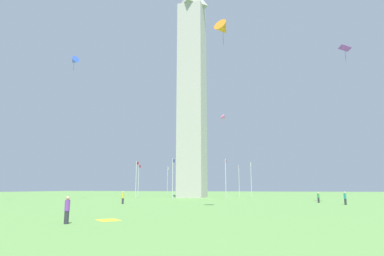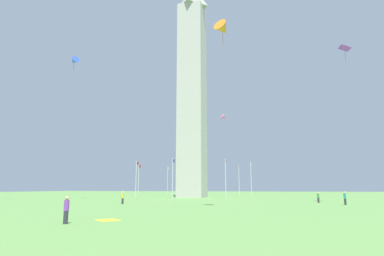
{
  "view_description": "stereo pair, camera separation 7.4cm",
  "coord_description": "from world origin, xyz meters",
  "px_view_note": "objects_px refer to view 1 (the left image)",
  "views": [
    {
      "loc": [
        -74.16,
        -21.18,
        2.26
      ],
      "look_at": [
        0.0,
        0.0,
        16.65
      ],
      "focal_mm": 30.02,
      "sensor_mm": 36.0,
      "label": 1
    },
    {
      "loc": [
        -74.14,
        -21.26,
        2.26
      ],
      "look_at": [
        0.0,
        0.0,
        16.65
      ],
      "focal_mm": 30.02,
      "sensor_mm": 36.0,
      "label": 2
    }
  ],
  "objects_px": {
    "flagpole_n": "(206,180)",
    "flagpole_s": "(173,177)",
    "person_teal_shirt": "(345,198)",
    "kite_pink_delta": "(222,117)",
    "flagpole_ne": "(168,180)",
    "kite_blue_delta": "(74,61)",
    "kite_orange_delta": "(223,29)",
    "picnic_blanket_near_first_person": "(108,220)",
    "obelisk_monument": "(192,85)",
    "kite_purple_diamond": "(345,48)",
    "person_yellow_shirt": "(123,198)",
    "flagpole_se": "(136,178)",
    "flagpole_e": "(139,179)",
    "flagpole_w": "(251,178)",
    "flagpole_sw": "(226,177)",
    "flagpole_nw": "(239,179)",
    "person_green_shirt": "(318,198)",
    "person_purple_shirt": "(67,210)"
  },
  "relations": [
    {
      "from": "flagpole_n",
      "to": "flagpole_s",
      "type": "bearing_deg",
      "value": 180.0
    },
    {
      "from": "person_teal_shirt",
      "to": "kite_pink_delta",
      "type": "distance_m",
      "value": 35.76
    },
    {
      "from": "flagpole_ne",
      "to": "kite_blue_delta",
      "type": "bearing_deg",
      "value": 165.1
    },
    {
      "from": "kite_orange_delta",
      "to": "picnic_blanket_near_first_person",
      "type": "height_order",
      "value": "kite_orange_delta"
    },
    {
      "from": "obelisk_monument",
      "to": "flagpole_s",
      "type": "relative_size",
      "value": 6.89
    },
    {
      "from": "flagpole_s",
      "to": "kite_purple_diamond",
      "type": "height_order",
      "value": "kite_purple_diamond"
    },
    {
      "from": "person_teal_shirt",
      "to": "person_yellow_shirt",
      "type": "relative_size",
      "value": 0.99
    },
    {
      "from": "flagpole_se",
      "to": "picnic_blanket_near_first_person",
      "type": "xyz_separation_m",
      "value": [
        -43.38,
        -18.84,
        -4.4
      ]
    },
    {
      "from": "flagpole_ne",
      "to": "flagpole_e",
      "type": "height_order",
      "value": "same"
    },
    {
      "from": "flagpole_s",
      "to": "kite_purple_diamond",
      "type": "xyz_separation_m",
      "value": [
        -9.44,
        -31.1,
        18.93
      ]
    },
    {
      "from": "flagpole_w",
      "to": "flagpole_n",
      "type": "bearing_deg",
      "value": 45.0
    },
    {
      "from": "flagpole_sw",
      "to": "person_yellow_shirt",
      "type": "distance_m",
      "value": 25.13
    },
    {
      "from": "flagpole_e",
      "to": "flagpole_w",
      "type": "height_order",
      "value": "same"
    },
    {
      "from": "flagpole_ne",
      "to": "kite_orange_delta",
      "type": "xyz_separation_m",
      "value": [
        -50.08,
        -25.04,
        15.91
      ]
    },
    {
      "from": "flagpole_n",
      "to": "flagpole_sw",
      "type": "bearing_deg",
      "value": -157.5
    },
    {
      "from": "flagpole_nw",
      "to": "picnic_blanket_near_first_person",
      "type": "relative_size",
      "value": 4.46
    },
    {
      "from": "person_yellow_shirt",
      "to": "kite_purple_diamond",
      "type": "distance_m",
      "value": 40.18
    },
    {
      "from": "person_yellow_shirt",
      "to": "flagpole_se",
      "type": "bearing_deg",
      "value": 41.04
    },
    {
      "from": "kite_pink_delta",
      "to": "flagpole_nw",
      "type": "bearing_deg",
      "value": -8.1
    },
    {
      "from": "picnic_blanket_near_first_person",
      "to": "person_teal_shirt",
      "type": "bearing_deg",
      "value": -36.26
    },
    {
      "from": "obelisk_monument",
      "to": "kite_blue_delta",
      "type": "height_order",
      "value": "obelisk_monument"
    },
    {
      "from": "flagpole_s",
      "to": "picnic_blanket_near_first_person",
      "type": "distance_m",
      "value": 40.57
    },
    {
      "from": "kite_blue_delta",
      "to": "kite_orange_delta",
      "type": "relative_size",
      "value": 0.94
    },
    {
      "from": "person_teal_shirt",
      "to": "picnic_blanket_near_first_person",
      "type": "xyz_separation_m",
      "value": [
        -27.11,
        19.89,
        -0.86
      ]
    },
    {
      "from": "person_teal_shirt",
      "to": "person_green_shirt",
      "type": "height_order",
      "value": "person_teal_shirt"
    },
    {
      "from": "person_green_shirt",
      "to": "person_purple_shirt",
      "type": "bearing_deg",
      "value": 73.54
    },
    {
      "from": "flagpole_e",
      "to": "kite_pink_delta",
      "type": "bearing_deg",
      "value": -97.5
    },
    {
      "from": "obelisk_monument",
      "to": "kite_pink_delta",
      "type": "relative_size",
      "value": 24.27
    },
    {
      "from": "flagpole_ne",
      "to": "kite_orange_delta",
      "type": "relative_size",
      "value": 2.46
    },
    {
      "from": "flagpole_e",
      "to": "person_purple_shirt",
      "type": "bearing_deg",
      "value": -158.95
    },
    {
      "from": "kite_purple_diamond",
      "to": "flagpole_n",
      "type": "bearing_deg",
      "value": 39.87
    },
    {
      "from": "flagpole_w",
      "to": "person_teal_shirt",
      "type": "xyz_separation_m",
      "value": [
        -26.1,
        -15.0,
        -3.54
      ]
    },
    {
      "from": "flagpole_s",
      "to": "person_green_shirt",
      "type": "height_order",
      "value": "flagpole_s"
    },
    {
      "from": "person_teal_shirt",
      "to": "person_yellow_shirt",
      "type": "height_order",
      "value": "person_yellow_shirt"
    },
    {
      "from": "flagpole_se",
      "to": "flagpole_w",
      "type": "relative_size",
      "value": 1.0
    },
    {
      "from": "obelisk_monument",
      "to": "flagpole_nw",
      "type": "height_order",
      "value": "obelisk_monument"
    },
    {
      "from": "flagpole_n",
      "to": "person_yellow_shirt",
      "type": "xyz_separation_m",
      "value": [
        -46.13,
        1.01,
        -3.53
      ]
    },
    {
      "from": "flagpole_n",
      "to": "flagpole_ne",
      "type": "height_order",
      "value": "same"
    },
    {
      "from": "kite_purple_diamond",
      "to": "kite_blue_delta",
      "type": "height_order",
      "value": "kite_blue_delta"
    },
    {
      "from": "kite_orange_delta",
      "to": "kite_purple_diamond",
      "type": "bearing_deg",
      "value": -43.21
    },
    {
      "from": "flagpole_sw",
      "to": "flagpole_ne",
      "type": "bearing_deg",
      "value": 45.0
    },
    {
      "from": "flagpole_ne",
      "to": "flagpole_s",
      "type": "relative_size",
      "value": 1.0
    },
    {
      "from": "flagpole_s",
      "to": "person_teal_shirt",
      "type": "height_order",
      "value": "flagpole_s"
    },
    {
      "from": "flagpole_n",
      "to": "picnic_blanket_near_first_person",
      "type": "distance_m",
      "value": 67.86
    },
    {
      "from": "person_yellow_shirt",
      "to": "kite_blue_delta",
      "type": "height_order",
      "value": "kite_blue_delta"
    },
    {
      "from": "flagpole_ne",
      "to": "kite_orange_delta",
      "type": "height_order",
      "value": "kite_orange_delta"
    },
    {
      "from": "flagpole_sw",
      "to": "flagpole_w",
      "type": "height_order",
      "value": "same"
    },
    {
      "from": "kite_orange_delta",
      "to": "picnic_blanket_near_first_person",
      "type": "xyz_separation_m",
      "value": [
        -12.97,
        6.2,
        -20.31
      ]
    },
    {
      "from": "flagpole_se",
      "to": "flagpole_w",
      "type": "xyz_separation_m",
      "value": [
        9.83,
        -23.73,
        0.0
      ]
    },
    {
      "from": "flagpole_se",
      "to": "person_green_shirt",
      "type": "bearing_deg",
      "value": -107.1
    }
  ]
}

